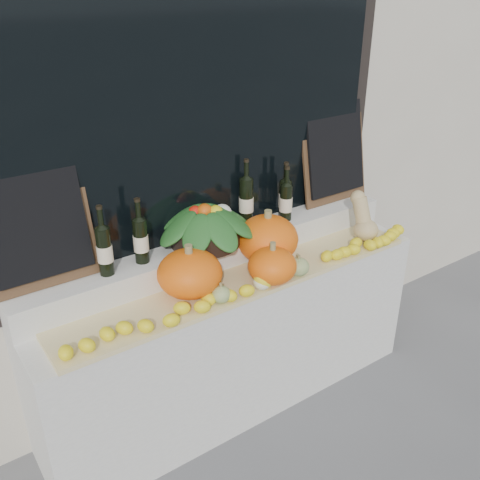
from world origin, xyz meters
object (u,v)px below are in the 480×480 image
at_px(butternut_squash, 364,220).
at_px(wine_bottle_tall, 246,202).
at_px(pumpkin_left, 190,273).
at_px(produce_bowl, 205,224).
at_px(pumpkin_right, 267,239).

height_order(butternut_squash, wine_bottle_tall, wine_bottle_tall).
bearing_deg(pumpkin_left, produce_bowl, 43.63).
bearing_deg(wine_bottle_tall, produce_bowl, -169.77).
distance_m(produce_bowl, wine_bottle_tall, 0.32).
height_order(pumpkin_left, produce_bowl, produce_bowl).
relative_size(pumpkin_right, butternut_squash, 1.18).
distance_m(butternut_squash, produce_bowl, 0.99).
relative_size(produce_bowl, wine_bottle_tall, 1.44).
bearing_deg(butternut_squash, produce_bowl, 164.45).
bearing_deg(produce_bowl, pumpkin_right, -25.94).
xyz_separation_m(pumpkin_right, butternut_squash, (0.64, -0.11, -0.01)).
height_order(produce_bowl, wine_bottle_tall, wine_bottle_tall).
bearing_deg(produce_bowl, pumpkin_left, -136.37).
distance_m(pumpkin_right, butternut_squash, 0.65).
relative_size(pumpkin_right, produce_bowl, 0.60).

